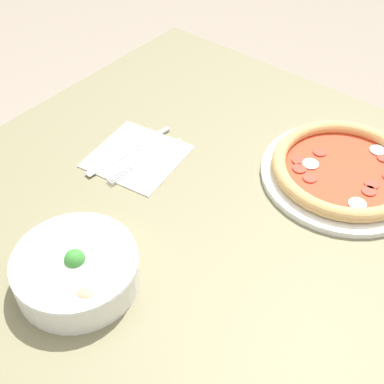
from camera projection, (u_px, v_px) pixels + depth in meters
name	position (u px, v px, depth m)	size (l,w,h in m)	color
dining_table	(226.00, 266.00, 0.98)	(1.09, 0.99, 0.73)	#706B4C
pizza	(344.00, 170.00, 0.99)	(0.31, 0.31, 0.04)	white
bowl	(76.00, 269.00, 0.81)	(0.19, 0.19, 0.07)	white
napkin	(137.00, 156.00, 1.04)	(0.19, 0.19, 0.00)	white
fork	(147.00, 160.00, 1.03)	(0.03, 0.18, 0.00)	silver
knife	(133.00, 149.00, 1.06)	(0.04, 0.21, 0.01)	silver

